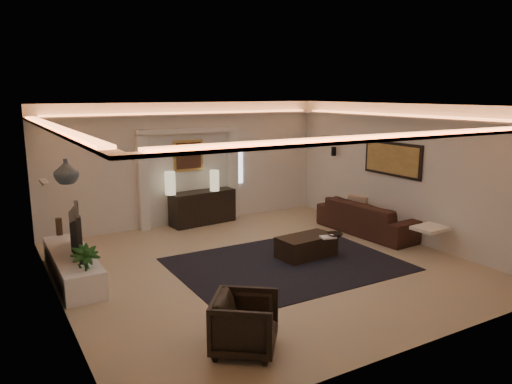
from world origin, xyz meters
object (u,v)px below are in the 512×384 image
console (203,207)px  armchair (245,324)px  sofa (369,217)px  coffee_table (306,246)px

console → armchair: (-2.00, -5.74, -0.04)m
console → sofa: console is taller
sofa → armchair: (-4.90, -3.10, -0.01)m
console → armchair: 6.08m
sofa → coffee_table: size_ratio=2.23×
console → sofa: bearing=-48.4°
sofa → coffee_table: bearing=102.3°
sofa → armchair: sofa is taller
console → sofa: size_ratio=0.64×
armchair → coffee_table: bearing=-9.9°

